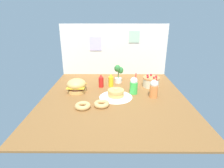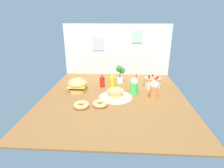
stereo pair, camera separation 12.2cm
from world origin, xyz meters
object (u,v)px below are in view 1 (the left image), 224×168
Objects in this scene: pancake_stack at (116,94)px; ketchup_bottle at (101,81)px; cream_soda_cup at (134,85)px; donut_pink_glaze at (83,106)px; mustard_bottle at (111,81)px; orange_float_cup at (154,89)px; donut_chocolate at (102,104)px; potted_plant at (118,73)px; layer_cake at (151,82)px; burger at (77,86)px.

pancake_stack is 1.70× the size of ketchup_bottle.
cream_soda_cup reaches higher than donut_pink_glaze.
donut_pink_glaze is at bearing -114.21° from mustard_bottle.
ketchup_bottle is at bearing 153.06° from orange_float_cup.
ketchup_bottle reaches higher than donut_chocolate.
pancake_stack is at bearing -94.80° from potted_plant.
layer_cake is at bearing 42.60° from donut_chocolate.
cream_soda_cup is 0.51m from potted_plant.
donut_pink_glaze is (-0.97, -0.73, -0.05)m from layer_cake.
potted_plant is at bearing 128.92° from orange_float_cup.
orange_float_cup is at bearing 19.78° from donut_pink_glaze.
cream_soda_cup reaches higher than mustard_bottle.
burger is at bearing -169.13° from layer_cake.
layer_cake is 0.83× the size of orange_float_cup.
cream_soda_cup reaches higher than layer_cake.
donut_pink_glaze is at bearing -104.15° from ketchup_bottle.
pancake_stack is 1.83× the size of donut_chocolate.
orange_float_cup reaches higher than layer_cake.
cream_soda_cup is 0.98× the size of potted_plant.
pancake_stack is 1.70× the size of mustard_bottle.
mustard_bottle is at bearing 138.72° from cream_soda_cup.
pancake_stack is at bearing 38.62° from donut_pink_glaze.
mustard_bottle is at bearing 179.12° from layer_cake.
potted_plant reaches higher than donut_pink_glaze.
donut_pink_glaze is at bearing -160.22° from orange_float_cup.
layer_cake is 0.41m from cream_soda_cup.
layer_cake is at bearing 83.90° from orange_float_cup.
burger is 1.33× the size of mustard_bottle.
burger is at bearing 161.54° from pancake_stack.
cream_soda_cup is 0.81m from donut_pink_glaze.
pancake_stack is 1.13× the size of cream_soda_cup.
donut_pink_glaze is at bearing -167.20° from donut_chocolate.
layer_cake is 1.01m from donut_chocolate.
burger reaches higher than layer_cake.
potted_plant reaches higher than orange_float_cup.
ketchup_bottle is at bearing 29.38° from burger.
orange_float_cup reaches higher than donut_chocolate.
cream_soda_cup and orange_float_cup have the same top height.
layer_cake is at bearing -0.88° from mustard_bottle.
donut_chocolate is (0.39, -0.46, -0.06)m from burger.
mustard_bottle is 0.72m from orange_float_cup.
ketchup_bottle is 0.66m from donut_chocolate.
potted_plant is (-0.21, 0.46, 0.05)m from cream_soda_cup.
cream_soda_cup is 0.29m from orange_float_cup.
ketchup_bottle is at bearing -143.69° from potted_plant.
pancake_stack is 0.60m from potted_plant.
mustard_bottle is at bearing 65.79° from donut_pink_glaze.
cream_soda_cup is (0.48, -0.26, 0.03)m from ketchup_bottle.
pancake_stack is at bearing -18.46° from burger.
burger is 0.88× the size of orange_float_cup.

